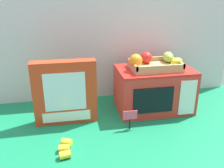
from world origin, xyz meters
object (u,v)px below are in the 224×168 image
object	(u,v)px
cookie_set_box	(65,93)
toy_microwave	(154,89)
loose_toy_banana	(65,148)
food_groups_crate	(154,63)
price_sign	(130,117)

from	to	relation	value
cookie_set_box	toy_microwave	bearing A→B (deg)	6.95
loose_toy_banana	food_groups_crate	bearing A→B (deg)	32.67
cookie_set_box	price_sign	distance (m)	0.34
food_groups_crate	toy_microwave	bearing A→B (deg)	4.60
loose_toy_banana	toy_microwave	bearing A→B (deg)	32.37
cookie_set_box	price_sign	size ratio (longest dim) A/B	3.26
price_sign	loose_toy_banana	xyz separation A→B (m)	(-0.31, -0.12, -0.05)
toy_microwave	loose_toy_banana	distance (m)	0.60
cookie_set_box	food_groups_crate	bearing A→B (deg)	6.99
price_sign	loose_toy_banana	bearing A→B (deg)	-158.70
price_sign	toy_microwave	bearing A→B (deg)	46.20
toy_microwave	cookie_set_box	bearing A→B (deg)	-173.05
food_groups_crate	price_sign	size ratio (longest dim) A/B	2.95
food_groups_crate	loose_toy_banana	world-z (taller)	food_groups_crate
toy_microwave	loose_toy_banana	bearing A→B (deg)	-147.63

